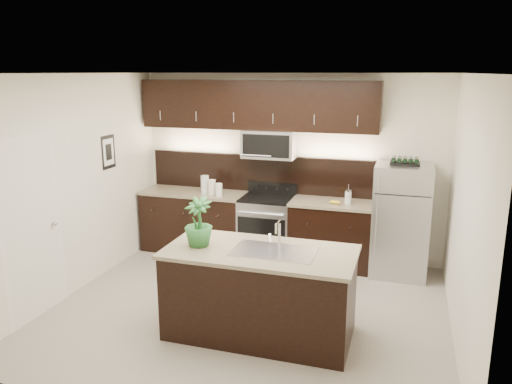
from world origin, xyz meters
TOP-DOWN VIEW (x-y plane):
  - ground at (0.00, 0.00)m, footprint 4.50×4.50m
  - room_walls at (-0.11, -0.04)m, footprint 4.52×4.02m
  - counter_run at (-0.46, 1.69)m, footprint 3.51×0.65m
  - upper_fixtures at (-0.43, 1.84)m, footprint 3.49×0.40m
  - island at (0.29, -0.47)m, footprint 1.96×0.96m
  - sink_faucet at (0.44, -0.46)m, footprint 0.84×0.50m
  - refrigerator at (1.64, 1.63)m, footprint 0.74×0.67m
  - wine_rack at (1.64, 1.63)m, footprint 0.38×0.23m
  - plant at (-0.36, -0.53)m, footprint 0.33×0.33m
  - canisters at (-1.11, 1.60)m, footprint 0.38×0.22m
  - french_press at (0.92, 1.64)m, footprint 0.09×0.09m
  - bananas at (0.72, 1.61)m, footprint 0.18×0.15m

SIDE VIEW (x-z plane):
  - ground at x=0.00m, z-range 0.00..0.00m
  - counter_run at x=-0.46m, z-range 0.00..0.94m
  - island at x=0.29m, z-range 0.00..0.94m
  - refrigerator at x=1.64m, z-range 0.00..1.53m
  - sink_faucet at x=0.44m, z-range 0.81..1.10m
  - bananas at x=0.72m, z-range 0.94..0.99m
  - french_press at x=0.92m, z-range 0.91..1.17m
  - canisters at x=-1.11m, z-range 0.92..1.19m
  - plant at x=-0.36m, z-range 0.94..1.46m
  - wine_rack at x=1.64m, z-range 1.53..1.62m
  - room_walls at x=-0.11m, z-range 0.34..3.05m
  - upper_fixtures at x=-0.43m, z-range 1.31..2.97m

